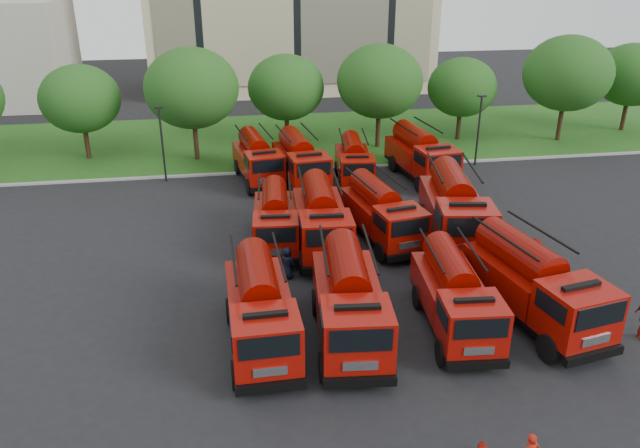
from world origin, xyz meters
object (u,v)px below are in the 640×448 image
Objects in this scene: fire_truck_4 at (275,219)px; fire_truck_1 at (349,301)px; fire_truck_0 at (260,308)px; fire_truck_6 at (382,213)px; fire_truck_9 at (300,161)px; fire_truck_11 at (421,155)px; firefighter_3 at (537,331)px; firefighter_4 at (288,278)px; fire_truck_2 at (455,295)px; firefighter_5 at (533,268)px; fire_truck_3 at (534,284)px; fire_truck_5 at (321,219)px; fire_truck_10 at (354,162)px; fire_truck_7 at (455,209)px; fire_truck_8 at (257,159)px.

fire_truck_1 is at bearing -72.48° from fire_truck_4.
fire_truck_0 reaches higher than fire_truck_6.
fire_truck_9 is at bearing 94.08° from fire_truck_1.
fire_truck_9 is 0.97× the size of fire_truck_11.
firefighter_3 is 11.46m from firefighter_4.
fire_truck_2 is 18.47m from fire_truck_9.
fire_truck_2 is at bearing 46.40° from firefighter_5.
fire_truck_11 reaches higher than fire_truck_2.
fire_truck_2 is 11.16m from fire_truck_4.
fire_truck_0 is at bearing 109.58° from firefighter_4.
fire_truck_3 is at bearing -37.57° from fire_truck_4.
firefighter_3 is at bearing -5.96° from fire_truck_0.
fire_truck_11 reaches higher than firefighter_3.
fire_truck_9 is at bearing 107.20° from fire_truck_2.
fire_truck_1 is (3.51, -0.10, 0.07)m from fire_truck_0.
fire_truck_5 is 3.98m from firefighter_4.
fire_truck_11 is 4.73× the size of firefighter_4.
fire_truck_11 is 4.29× the size of firefighter_3.
fire_truck_6 is at bearing -126.12° from fire_truck_11.
firefighter_4 is (-5.84, -12.49, -1.45)m from fire_truck_10.
fire_truck_7 is 4.71× the size of firefighter_3.
fire_truck_7 is at bearing 74.57° from fire_truck_2.
fire_truck_0 is 19.23m from fire_truck_10.
fire_truck_9 reaches higher than firefighter_5.
fire_truck_7 reaches higher than fire_truck_8.
fire_truck_5 is at bearing 64.37° from fire_truck_0.
fire_truck_11 is (8.40, 9.74, 0.00)m from fire_truck_5.
fire_truck_7 is (-0.47, 8.09, 0.11)m from fire_truck_3.
fire_truck_7 is at bearing -104.42° from fire_truck_11.
fire_truck_5 reaches higher than fire_truck_9.
fire_truck_8 reaches higher than firefighter_4.
fire_truck_1 reaches higher than fire_truck_6.
fire_truck_10 is (0.37, 8.96, -0.10)m from fire_truck_6.
fire_truck_4 is at bearing -96.80° from fire_truck_8.
fire_truck_9 reaches higher than fire_truck_2.
fire_truck_3 is 4.86× the size of firefighter_5.
fire_truck_1 reaches higher than fire_truck_4.
fire_truck_8 is 19.50m from firefighter_5.
fire_truck_8 is 11.04m from fire_truck_11.
fire_truck_0 reaches higher than fire_truck_8.
fire_truck_8 reaches higher than fire_truck_4.
fire_truck_10 is at bearing 96.06° from fire_truck_2.
fire_truck_2 is 8.90m from fire_truck_6.
fire_truck_1 is at bearing -88.35° from fire_truck_5.
fire_truck_4 is 14.06m from firefighter_3.
fire_truck_2 is at bearing -94.89° from fire_truck_6.
fire_truck_3 is 11.20m from firefighter_4.
fire_truck_3 is 19.42m from fire_truck_9.
fire_truck_6 is at bearing 179.30° from fire_truck_7.
fire_truck_8 is (-5.95, 10.38, -0.01)m from fire_truck_6.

